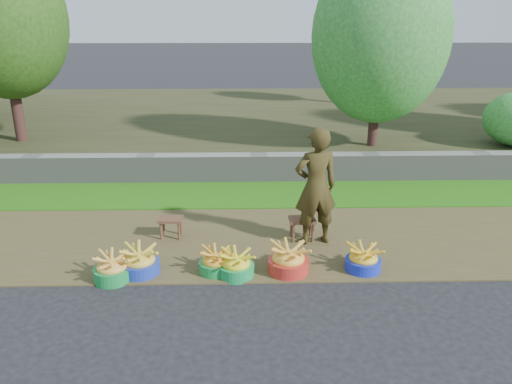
{
  "coord_description": "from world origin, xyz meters",
  "views": [
    {
      "loc": [
        -0.29,
        -5.42,
        3.12
      ],
      "look_at": [
        -0.12,
        1.3,
        0.75
      ],
      "focal_mm": 35.0,
      "sensor_mm": 36.0,
      "label": 1
    }
  ],
  "objects_px": {
    "basin_f": "(363,260)",
    "basin_c": "(216,262)",
    "basin_e": "(288,261)",
    "vendor_woman": "(316,187)",
    "basin_d": "(236,265)",
    "stool_left": "(171,222)",
    "stool_right": "(302,223)",
    "basin_a": "(112,269)",
    "basin_b": "(140,262)"
  },
  "relations": [
    {
      "from": "basin_c",
      "to": "vendor_woman",
      "type": "bearing_deg",
      "value": 32.06
    },
    {
      "from": "basin_d",
      "to": "basin_e",
      "type": "bearing_deg",
      "value": 5.96
    },
    {
      "from": "basin_e",
      "to": "stool_right",
      "type": "distance_m",
      "value": 1.02
    },
    {
      "from": "basin_b",
      "to": "stool_right",
      "type": "relative_size",
      "value": 1.31
    },
    {
      "from": "basin_a",
      "to": "stool_right",
      "type": "distance_m",
      "value": 2.73
    },
    {
      "from": "vendor_woman",
      "to": "stool_left",
      "type": "bearing_deg",
      "value": -16.91
    },
    {
      "from": "basin_e",
      "to": "vendor_woman",
      "type": "relative_size",
      "value": 0.31
    },
    {
      "from": "basin_b",
      "to": "basin_e",
      "type": "height_order",
      "value": "basin_e"
    },
    {
      "from": "stool_left",
      "to": "stool_right",
      "type": "relative_size",
      "value": 0.94
    },
    {
      "from": "basin_f",
      "to": "stool_right",
      "type": "height_order",
      "value": "stool_right"
    },
    {
      "from": "stool_left",
      "to": "basin_d",
      "type": "bearing_deg",
      "value": -50.19
    },
    {
      "from": "basin_c",
      "to": "basin_e",
      "type": "height_order",
      "value": "basin_e"
    },
    {
      "from": "basin_f",
      "to": "vendor_woman",
      "type": "distance_m",
      "value": 1.23
    },
    {
      "from": "basin_c",
      "to": "basin_f",
      "type": "bearing_deg",
      "value": 0.19
    },
    {
      "from": "basin_d",
      "to": "vendor_woman",
      "type": "xyz_separation_m",
      "value": [
        1.11,
        0.96,
        0.71
      ]
    },
    {
      "from": "basin_f",
      "to": "vendor_woman",
      "type": "relative_size",
      "value": 0.27
    },
    {
      "from": "basin_f",
      "to": "basin_a",
      "type": "bearing_deg",
      "value": -177.04
    },
    {
      "from": "basin_a",
      "to": "basin_e",
      "type": "distance_m",
      "value": 2.21
    },
    {
      "from": "basin_a",
      "to": "basin_f",
      "type": "height_order",
      "value": "basin_a"
    },
    {
      "from": "basin_b",
      "to": "vendor_woman",
      "type": "bearing_deg",
      "value": 20.46
    },
    {
      "from": "basin_e",
      "to": "basin_b",
      "type": "bearing_deg",
      "value": 179.59
    },
    {
      "from": "basin_a",
      "to": "basin_d",
      "type": "bearing_deg",
      "value": 2.28
    },
    {
      "from": "basin_e",
      "to": "basin_f",
      "type": "xyz_separation_m",
      "value": [
        0.97,
        0.03,
        -0.02
      ]
    },
    {
      "from": "stool_right",
      "to": "basin_e",
      "type": "bearing_deg",
      "value": -106.14
    },
    {
      "from": "vendor_woman",
      "to": "basin_a",
      "type": "bearing_deg",
      "value": 10.02
    },
    {
      "from": "stool_left",
      "to": "basin_b",
      "type": "bearing_deg",
      "value": -103.0
    },
    {
      "from": "basin_e",
      "to": "basin_c",
      "type": "bearing_deg",
      "value": 178.33
    },
    {
      "from": "stool_left",
      "to": "basin_f",
      "type": "bearing_deg",
      "value": -22.28
    },
    {
      "from": "basin_a",
      "to": "basin_d",
      "type": "distance_m",
      "value": 1.54
    },
    {
      "from": "basin_d",
      "to": "basin_a",
      "type": "bearing_deg",
      "value": -177.72
    },
    {
      "from": "basin_a",
      "to": "stool_right",
      "type": "relative_size",
      "value": 1.23
    },
    {
      "from": "stool_left",
      "to": "vendor_woman",
      "type": "bearing_deg",
      "value": -5.93
    },
    {
      "from": "basin_b",
      "to": "stool_left",
      "type": "height_order",
      "value": "basin_b"
    },
    {
      "from": "basin_a",
      "to": "stool_left",
      "type": "distance_m",
      "value": 1.36
    },
    {
      "from": "basin_a",
      "to": "vendor_woman",
      "type": "distance_m",
      "value": 2.93
    },
    {
      "from": "basin_a",
      "to": "vendor_woman",
      "type": "bearing_deg",
      "value": 21.0
    },
    {
      "from": "basin_a",
      "to": "basin_e",
      "type": "xyz_separation_m",
      "value": [
        2.21,
        0.13,
        0.02
      ]
    },
    {
      "from": "basin_f",
      "to": "stool_right",
      "type": "bearing_deg",
      "value": 126.1
    },
    {
      "from": "basin_a",
      "to": "basin_e",
      "type": "relative_size",
      "value": 0.9
    },
    {
      "from": "basin_d",
      "to": "stool_right",
      "type": "bearing_deg",
      "value": 47.85
    },
    {
      "from": "basin_e",
      "to": "basin_a",
      "type": "bearing_deg",
      "value": -176.61
    },
    {
      "from": "basin_a",
      "to": "vendor_woman",
      "type": "relative_size",
      "value": 0.28
    },
    {
      "from": "basin_f",
      "to": "vendor_woman",
      "type": "bearing_deg",
      "value": 121.56
    },
    {
      "from": "basin_b",
      "to": "basin_f",
      "type": "relative_size",
      "value": 1.09
    },
    {
      "from": "basin_c",
      "to": "basin_f",
      "type": "xyz_separation_m",
      "value": [
        1.9,
        0.01,
        0.01
      ]
    },
    {
      "from": "basin_f",
      "to": "stool_right",
      "type": "distance_m",
      "value": 1.18
    },
    {
      "from": "basin_b",
      "to": "basin_d",
      "type": "distance_m",
      "value": 1.23
    },
    {
      "from": "basin_f",
      "to": "basin_c",
      "type": "bearing_deg",
      "value": -179.81
    },
    {
      "from": "basin_c",
      "to": "vendor_woman",
      "type": "xyz_separation_m",
      "value": [
        1.37,
        0.86,
        0.72
      ]
    },
    {
      "from": "basin_a",
      "to": "basin_f",
      "type": "distance_m",
      "value": 3.18
    }
  ]
}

